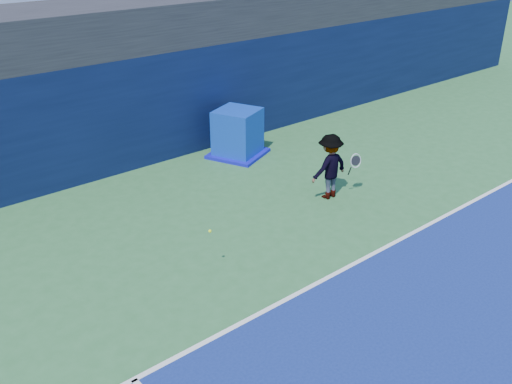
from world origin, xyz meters
The scene contains 7 objects.
ground centered at (0.00, 0.00, 0.00)m, with size 80.00×80.00×0.00m, color #2F6937.
baseline centered at (0.00, 3.00, 0.01)m, with size 24.00×0.10×0.01m, color white.
stadium_band centered at (0.00, 11.50, 3.60)m, with size 36.00×3.00×1.20m, color black.
back_wall_assembly centered at (0.00, 10.50, 1.50)m, with size 36.00×1.03×3.00m.
equipment_cart centered at (1.73, 9.03, 0.62)m, with size 1.86×1.86×1.36m.
tennis_player centered at (1.74, 5.45, 0.81)m, with size 1.27×0.69×1.62m.
tennis_ball centered at (-2.40, 4.62, 0.89)m, with size 0.06×0.06×0.06m.
Camera 1 is at (-7.72, -3.11, 6.22)m, focal length 40.00 mm.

